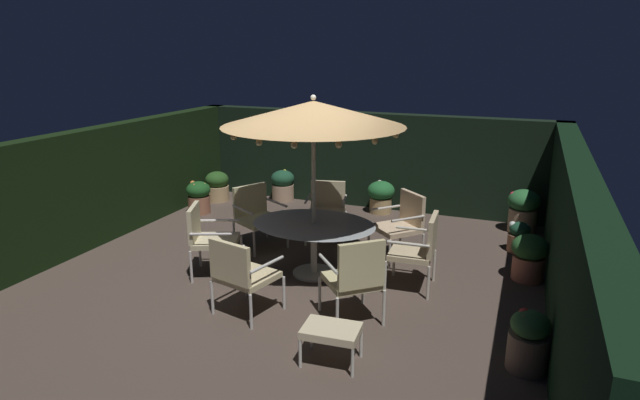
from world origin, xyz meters
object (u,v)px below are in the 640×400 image
potted_plant_front_corner (529,256)px  potted_plant_right_near (519,237)px  patio_chair_southwest (402,221)px  patio_chair_northeast (208,235)px  ottoman_footrest (331,332)px  potted_plant_back_center (217,186)px  patio_chair_southeast (355,275)px  patio_chair_east (241,272)px  patio_chair_west (327,206)px  potted_plant_back_left (529,340)px  potted_plant_back_right (381,195)px  patio_chair_north (256,213)px  potted_plant_left_far (199,197)px  potted_plant_left_near (523,209)px  potted_plant_right_far (283,185)px  patio_chair_south (420,246)px  patio_dining_table (314,232)px  patio_umbrella (313,114)px

potted_plant_front_corner → potted_plant_right_near: bearing=98.4°
patio_chair_southwest → potted_plant_front_corner: patio_chair_southwest is taller
patio_chair_northeast → ottoman_footrest: size_ratio=1.69×
potted_plant_back_center → potted_plant_right_near: 5.85m
patio_chair_northeast → patio_chair_southeast: 2.32m
potted_plant_right_near → patio_chair_northeast: bearing=-147.5°
patio_chair_east → patio_chair_west: size_ratio=1.02×
potted_plant_back_left → potted_plant_back_right: potted_plant_back_left is taller
patio_chair_north → potted_plant_back_center: patio_chair_north is taller
potted_plant_front_corner → potted_plant_left_far: bearing=171.3°
potted_plant_left_near → potted_plant_right_far: size_ratio=1.18×
patio_chair_west → potted_plant_left_near: size_ratio=1.27×
potted_plant_back_left → potted_plant_back_center: 7.19m
ottoman_footrest → potted_plant_back_left: (1.80, 0.59, -0.02)m
patio_chair_southeast → potted_plant_left_far: (-4.01, 2.87, -0.26)m
patio_chair_southeast → potted_plant_right_far: size_ratio=1.66×
patio_chair_south → potted_plant_left_near: patio_chair_south is taller
potted_plant_right_near → potted_plant_left_far: bearing=-178.5°
patio_chair_southwest → patio_dining_table: bearing=-132.9°
patio_chair_southwest → potted_plant_back_center: patio_chair_southwest is taller
patio_chair_north → patio_chair_northeast: patio_chair_northeast is taller
patio_chair_southwest → potted_plant_left_far: bearing=169.6°
patio_chair_south → potted_plant_front_corner: size_ratio=1.58×
patio_dining_table → patio_chair_east: size_ratio=1.78×
patio_chair_north → potted_plant_left_far: patio_chair_north is taller
patio_chair_northeast → potted_plant_back_right: bearing=68.8°
patio_umbrella → potted_plant_right_far: patio_umbrella is taller
patio_chair_south → patio_chair_west: (-1.76, 1.30, -0.03)m
patio_chair_east → ottoman_footrest: (1.30, -0.53, -0.21)m
patio_dining_table → potted_plant_left_far: bearing=149.8°
potted_plant_front_corner → potted_plant_right_far: bearing=154.3°
patio_chair_west → ottoman_footrest: patio_chair_west is taller
ottoman_footrest → potted_plant_left_near: (1.63, 4.83, 0.06)m
potted_plant_right_near → potted_plant_right_far: bearing=165.0°
patio_chair_southwest → patio_chair_west: 1.35m
potted_plant_right_near → patio_chair_southwest: bearing=-151.0°
potted_plant_back_center → patio_chair_southwest: bearing=-21.0°
patio_dining_table → potted_plant_back_right: (0.09, 3.09, -0.28)m
patio_chair_southeast → patio_chair_southwest: 2.13m
patio_chair_southwest → potted_plant_back_left: patio_chair_southwest is taller
patio_chair_east → ottoman_footrest: 1.42m
patio_chair_southeast → patio_chair_south: patio_chair_southeast is taller
patio_chair_southeast → potted_plant_right_far: 5.17m
patio_chair_southwest → potted_plant_front_corner: (1.77, -0.15, -0.22)m
patio_dining_table → potted_plant_back_center: patio_dining_table is taller
potted_plant_left_far → patio_chair_northeast: bearing=-53.1°
patio_chair_southeast → potted_plant_right_far: patio_chair_southeast is taller
ottoman_footrest → potted_plant_back_left: bearing=18.2°
patio_dining_table → patio_chair_north: patio_chair_north is taller
potted_plant_left_far → patio_chair_west: bearing=-8.6°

